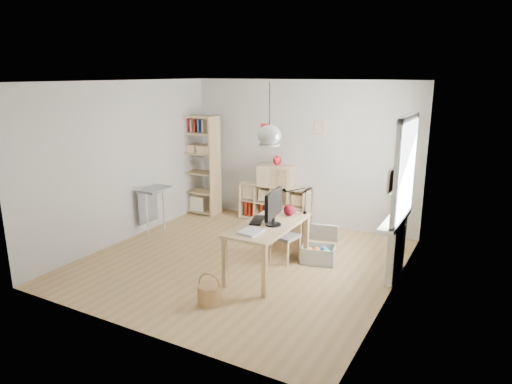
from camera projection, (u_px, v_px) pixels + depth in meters
The scene contains 20 objects.
ground at pixel (241, 261), 7.02m from camera, with size 4.50×4.50×0.00m, color tan.
room_shell at pixel (269, 135), 6.13m from camera, with size 4.50×4.50×4.50m.
window_unit at pixel (406, 170), 6.10m from camera, with size 0.07×1.16×1.46m.
radiator at pixel (396, 250), 6.41m from camera, with size 0.10×0.80×0.80m, color white.
windowsill at pixel (395, 220), 6.33m from camera, with size 0.22×1.20×0.06m, color white.
desk at pixel (269, 230), 6.47m from camera, with size 0.70×1.50×0.75m.
cube_shelf at pixel (274, 205), 8.93m from camera, with size 1.40×0.38×0.72m.
tall_bookshelf at pixel (199, 161), 9.22m from camera, with size 0.80×0.38×2.00m.
side_table at pixel (152, 198), 8.09m from camera, with size 0.40×0.55×0.85m.
chair at pixel (287, 233), 6.99m from camera, with size 0.43×0.43×0.77m.
wicker_basket at pixel (209, 293), 5.71m from camera, with size 0.30×0.30×0.41m.
storage_chest at pixel (319, 250), 6.99m from camera, with size 0.61×0.66×0.54m.
monitor at pixel (273, 206), 6.30m from camera, with size 0.23×0.57×0.49m.
keyboard at pixel (258, 220), 6.55m from camera, with size 0.16×0.43×0.02m, color black.
task_lamp at pixel (293, 196), 6.87m from camera, with size 0.36×0.13×0.38m.
yarn_ball at pixel (289, 210), 6.77m from camera, with size 0.17×0.17×0.17m, color #550B16.
paper_tray at pixel (251, 232), 6.07m from camera, with size 0.26×0.32×0.03m, color white.
drawer_chest at pixel (276, 175), 8.71m from camera, with size 0.69×0.31×0.39m, color tan.
red_vase at pixel (277, 161), 8.63m from camera, with size 0.15×0.15×0.18m, color maroon.
potted_plant at pixel (400, 200), 6.57m from camera, with size 0.31×0.27×0.34m, color #316A27.
Camera 1 is at (3.33, -5.61, 2.82)m, focal length 32.00 mm.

